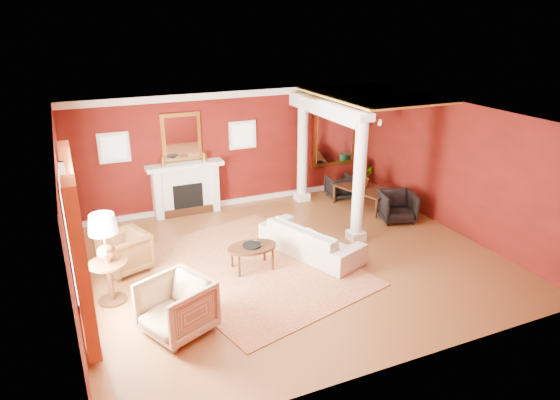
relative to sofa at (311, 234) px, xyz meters
name	(u,v)px	position (x,y,z in m)	size (l,w,h in m)	color
ground	(291,260)	(-0.48, -0.09, -0.44)	(8.00, 8.00, 0.00)	brown
room_shell	(292,164)	(-0.48, -0.09, 1.58)	(8.04, 7.04, 2.92)	#620F0D
fireplace	(186,188)	(-1.78, 3.22, 0.21)	(1.85, 0.42, 1.29)	white
overmantel_mirror	(181,137)	(-1.78, 3.36, 1.46)	(0.95, 0.07, 1.15)	gold
flank_window_left	(114,148)	(-3.33, 3.37, 1.36)	(0.70, 0.07, 0.70)	white
flank_window_right	(243,135)	(-0.23, 3.37, 1.36)	(0.70, 0.07, 0.70)	white
left_window	(77,241)	(-4.38, -0.69, 0.98)	(0.21, 2.55, 2.60)	white
column_front	(359,178)	(1.22, 0.21, 0.99)	(0.36, 0.36, 2.80)	white
column_back	(303,148)	(1.22, 2.91, 0.99)	(0.36, 0.36, 2.80)	white
header_beam	(325,108)	(1.22, 1.81, 2.18)	(0.30, 3.20, 0.32)	white
amber_ceiling	(371,95)	(2.37, 1.66, 2.43)	(2.30, 3.40, 0.04)	gold
dining_mirror	(335,135)	(2.42, 3.36, 1.11)	(1.30, 0.07, 1.70)	gold
chandelier	(370,121)	(2.42, 1.71, 1.81)	(0.60, 0.62, 0.75)	#A67034
crown_trim	(232,94)	(-0.48, 3.37, 2.38)	(8.00, 0.08, 0.16)	white
base_trim	(235,201)	(-0.48, 3.37, -0.38)	(8.00, 0.08, 0.12)	white
rug	(252,267)	(-1.33, -0.07, -0.43)	(3.20, 4.27, 0.02)	maroon
sofa	(311,234)	(0.00, 0.00, 0.00)	(2.25, 0.66, 0.88)	beige
armchair_leopard	(124,250)	(-3.59, 0.82, -0.01)	(0.83, 0.77, 0.85)	black
armchair_stripe	(176,305)	(-3.12, -1.56, 0.05)	(0.94, 0.88, 0.97)	tan
coffee_table	(252,248)	(-1.34, -0.13, 0.01)	(0.97, 0.97, 0.49)	black
coffee_book	(251,239)	(-1.34, -0.10, 0.18)	(0.18, 0.02, 0.25)	black
side_table	(105,243)	(-3.96, -0.23, 0.67)	(0.65, 0.65, 1.62)	black
dining_table	(365,191)	(2.45, 1.81, -0.02)	(1.52, 0.53, 0.85)	black
dining_chair_near	(397,205)	(2.67, 0.73, -0.05)	(0.76, 0.72, 0.79)	black
dining_chair_far	(340,185)	(2.24, 2.69, -0.11)	(0.64, 0.60, 0.66)	black
green_urn	(360,179)	(3.02, 2.91, -0.10)	(0.36, 0.36, 0.87)	#164426
potted_plant	(363,167)	(2.39, 1.84, 0.63)	(0.51, 0.57, 0.44)	#26591E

